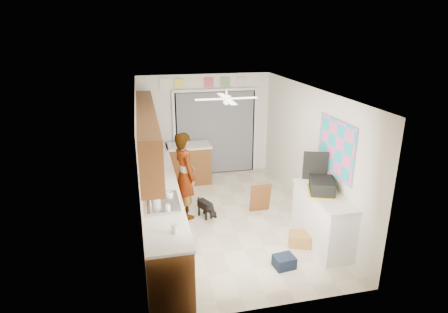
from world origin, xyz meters
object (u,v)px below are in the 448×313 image
paper_towel_roll (156,192)px  suitcase (322,186)px  soap_bottle (152,176)px  dog (205,208)px  cardboard_box (300,239)px  microwave (154,143)px  cup (169,195)px  navy_crate (284,262)px  man (185,175)px

paper_towel_roll → suitcase: 2.72m
soap_bottle → dog: bearing=17.6°
paper_towel_roll → cardboard_box: bearing=-8.9°
microwave → cup: bearing=-179.4°
soap_bottle → suitcase: soap_bottle is taller
microwave → paper_towel_roll: bearing=176.1°
suitcase → cardboard_box: (-0.35, -0.05, -0.94)m
paper_towel_roll → navy_crate: bearing=-25.6°
soap_bottle → suitcase: 2.90m
suitcase → cardboard_box: size_ratio=1.44×
man → soap_bottle: bearing=109.6°
navy_crate → dog: dog is taller
man → dog: man is taller
cardboard_box → dog: 1.95m
paper_towel_roll → navy_crate: size_ratio=0.84×
cardboard_box → dog: dog is taller
soap_bottle → paper_towel_roll: (0.03, -0.68, -0.02)m
suitcase → man: size_ratio=0.30×
microwave → paper_towel_roll: microwave is taller
cardboard_box → dog: bearing=135.9°
cup → navy_crate: 2.09m
cup → suitcase: 2.51m
soap_bottle → dog: 1.36m
cup → man: (0.38, 1.11, -0.13)m
navy_crate → dog: size_ratio=0.64×
soap_bottle → dog: (0.97, 0.31, -0.90)m
cup → dog: (0.74, 0.96, -0.79)m
soap_bottle → cardboard_box: size_ratio=0.82×
cup → suitcase: size_ratio=0.22×
navy_crate → man: size_ratio=0.18×
microwave → soap_bottle: 2.00m
cup → paper_towel_roll: size_ratio=0.43×
man → dog: (0.35, -0.15, -0.66)m
microwave → dog: bearing=-155.1°
soap_bottle → dog: soap_bottle is taller
cardboard_box → navy_crate: size_ratio=1.15×
microwave → dog: (0.86, -1.69, -0.89)m
suitcase → paper_towel_roll: bearing=-166.0°
suitcase → navy_crate: 1.40m
cup → dog: cup is taller
paper_towel_roll → man: bearing=62.4°
microwave → man: bearing=-163.8°
dog → soap_bottle: bearing=172.7°
paper_towel_roll → man: man is taller
suitcase → cardboard_box: suitcase is taller
dog → microwave: bearing=92.1°
microwave → cup: size_ratio=4.44×
cardboard_box → man: man is taller
navy_crate → dog: bearing=116.0°
microwave → soap_bottle: bearing=174.7°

